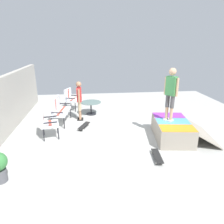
# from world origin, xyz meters

# --- Properties ---
(ground_plane) EXTENTS (12.00, 12.00, 0.10)m
(ground_plane) POSITION_xyz_m (0.00, 0.00, -0.05)
(ground_plane) COLOR #A8A8A3
(back_wall_cinderblock) EXTENTS (9.00, 0.20, 2.01)m
(back_wall_cinderblock) POSITION_xyz_m (0.00, 4.00, 1.00)
(back_wall_cinderblock) COLOR #ADA89E
(back_wall_cinderblock) RESTS_ON ground_plane
(skate_ramp) EXTENTS (1.99, 2.12, 0.62)m
(skate_ramp) POSITION_xyz_m (-0.75, -1.69, 0.31)
(skate_ramp) COLOR gray
(skate_ramp) RESTS_ON ground_plane
(patio_bench) EXTENTS (1.31, 0.70, 1.02)m
(patio_bench) POSITION_xyz_m (1.09, 2.33, 0.62)
(patio_bench) COLOR black
(patio_bench) RESTS_ON ground_plane
(patio_chair_near_house) EXTENTS (0.77, 0.73, 1.02)m
(patio_chair_near_house) POSITION_xyz_m (2.82, 1.98, 0.61)
(patio_chair_near_house) COLOR black
(patio_chair_near_house) RESTS_ON ground_plane
(patio_chair_by_wall) EXTENTS (0.71, 0.66, 1.02)m
(patio_chair_by_wall) POSITION_xyz_m (-0.25, 2.54, 0.61)
(patio_chair_by_wall) COLOR black
(patio_chair_by_wall) RESTS_ON ground_plane
(patio_table) EXTENTS (0.90, 0.90, 0.57)m
(patio_table) POSITION_xyz_m (2.03, 1.02, 0.40)
(patio_table) COLOR black
(patio_table) RESTS_ON ground_plane
(person_watching) EXTENTS (0.48, 0.24, 1.62)m
(person_watching) POSITION_xyz_m (1.36, 1.49, 0.94)
(person_watching) COLOR black
(person_watching) RESTS_ON ground_plane
(person_skater) EXTENTS (0.39, 0.36, 1.74)m
(person_skater) POSITION_xyz_m (-0.69, -1.52, 1.64)
(person_skater) COLOR silver
(person_skater) RESTS_ON skate_ramp
(skateboard_by_bench) EXTENTS (0.82, 0.49, 0.10)m
(skateboard_by_bench) POSITION_xyz_m (0.48, 1.32, 0.08)
(skateboard_by_bench) COLOR black
(skateboard_by_bench) RESTS_ON ground_plane
(skateboard_spare) EXTENTS (0.82, 0.28, 0.10)m
(skateboard_spare) POSITION_xyz_m (-1.99, -0.76, 0.08)
(skateboard_spare) COLOR black
(skateboard_spare) RESTS_ON ground_plane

